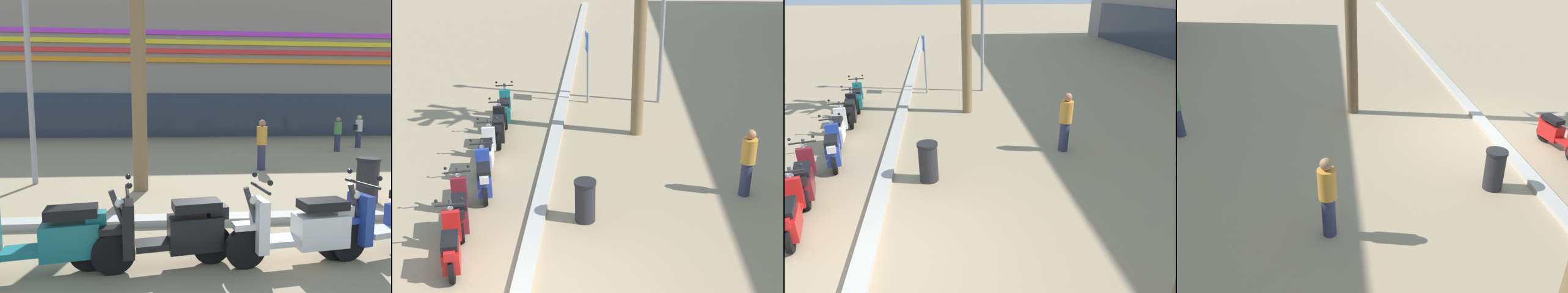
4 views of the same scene
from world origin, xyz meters
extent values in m
cube|color=gray|center=(-4.02, 23.14, 5.35)|extent=(50.01, 15.22, 10.69)
cube|color=orange|center=(-4.02, 15.47, 5.10)|extent=(42.51, 0.10, 0.28)
cube|color=red|center=(-4.02, 15.47, 5.66)|extent=(42.51, 0.10, 0.28)
cube|color=yellow|center=(-4.02, 15.47, 6.23)|extent=(42.51, 0.10, 0.28)
cube|color=#B733D6|center=(-4.02, 15.47, 6.80)|extent=(42.51, 0.10, 0.28)
cube|color=#283342|center=(-4.02, 15.48, 1.60)|extent=(45.01, 0.12, 2.80)
cylinder|color=black|center=(-7.92, -1.68, 0.26)|extent=(0.53, 0.18, 0.52)
cube|color=#197075|center=(-8.60, -1.80, 0.32)|extent=(0.64, 0.37, 0.08)
cube|color=#197075|center=(-8.14, -1.72, 0.42)|extent=(0.72, 0.43, 0.43)
cube|color=black|center=(-8.12, -1.72, 0.76)|extent=(0.64, 0.39, 0.12)
cube|color=#197075|center=(-7.84, -1.67, 0.66)|extent=(0.27, 0.24, 0.16)
cylinder|color=black|center=(-7.63, -1.80, 0.26)|extent=(0.53, 0.18, 0.52)
cylinder|color=black|center=(-6.41, -1.61, 0.26)|extent=(0.53, 0.18, 0.52)
cube|color=black|center=(-7.07, -1.71, 0.32)|extent=(0.64, 0.37, 0.08)
cube|color=black|center=(-6.62, -1.65, 0.43)|extent=(0.72, 0.42, 0.44)
cube|color=black|center=(-6.61, -1.64, 0.78)|extent=(0.64, 0.39, 0.12)
cube|color=black|center=(-7.45, -1.77, 0.55)|extent=(0.19, 0.36, 0.66)
cube|color=black|center=(-7.63, -1.80, 0.55)|extent=(0.34, 0.21, 0.08)
cylinder|color=#333338|center=(-7.53, -1.78, 0.70)|extent=(0.29, 0.11, 0.69)
cylinder|color=black|center=(-7.45, -1.77, 1.02)|extent=(0.12, 0.56, 0.04)
sphere|color=white|center=(-7.55, -1.79, 0.88)|extent=(0.12, 0.12, 0.12)
cube|color=black|center=(-6.33, -1.60, 0.68)|extent=(0.27, 0.23, 0.16)
sphere|color=black|center=(-7.39, -2.01, 1.14)|extent=(0.07, 0.07, 0.07)
sphere|color=black|center=(-7.46, -1.53, 1.14)|extent=(0.07, 0.07, 0.07)
cylinder|color=black|center=(-6.00, -1.79, 0.26)|extent=(0.53, 0.16, 0.52)
cylinder|color=black|center=(-4.77, -1.64, 0.26)|extent=(0.53, 0.16, 0.52)
cube|color=silver|center=(-5.44, -1.72, 0.32)|extent=(0.63, 0.35, 0.08)
cube|color=white|center=(-4.99, -1.66, 0.42)|extent=(0.71, 0.40, 0.43)
cube|color=black|center=(-4.97, -1.66, 0.76)|extent=(0.63, 0.37, 0.12)
cube|color=white|center=(-5.83, -1.76, 0.55)|extent=(0.18, 0.35, 0.66)
cube|color=white|center=(-6.00, -1.79, 0.55)|extent=(0.34, 0.20, 0.08)
cylinder|color=#333338|center=(-5.90, -1.77, 0.70)|extent=(0.29, 0.10, 0.69)
cylinder|color=black|center=(-5.83, -1.76, 1.02)|extent=(0.11, 0.56, 0.04)
sphere|color=white|center=(-5.92, -1.78, 0.88)|extent=(0.12, 0.12, 0.12)
cube|color=silver|center=(-4.69, -1.63, 0.66)|extent=(0.26, 0.23, 0.16)
sphere|color=black|center=(-5.78, -2.00, 1.14)|extent=(0.07, 0.07, 0.07)
sphere|color=black|center=(-5.83, -1.52, 1.14)|extent=(0.07, 0.07, 0.07)
cylinder|color=black|center=(-4.61, -1.68, 0.26)|extent=(0.53, 0.22, 0.52)
cube|color=silver|center=(-4.01, -1.54, 0.32)|extent=(0.65, 0.41, 0.08)
cube|color=#233D9E|center=(-4.43, -1.64, 0.55)|extent=(0.22, 0.36, 0.66)
cube|color=#233D9E|center=(-4.61, -1.68, 0.55)|extent=(0.35, 0.23, 0.08)
cylinder|color=#333338|center=(-4.51, -1.66, 0.70)|extent=(0.29, 0.13, 0.69)
cylinder|color=black|center=(-4.43, -1.64, 1.02)|extent=(0.17, 0.55, 0.04)
sphere|color=white|center=(-4.53, -1.66, 0.88)|extent=(0.12, 0.12, 0.12)
sphere|color=black|center=(-4.36, -1.87, 1.14)|extent=(0.07, 0.07, 0.07)
sphere|color=black|center=(-4.47, -1.40, 1.14)|extent=(0.07, 0.07, 0.07)
cylinder|color=olive|center=(-7.66, 2.25, 2.93)|extent=(0.36, 0.36, 5.85)
cylinder|color=#2D3351|center=(0.90, 8.89, 0.41)|extent=(0.26, 0.26, 0.81)
cylinder|color=#4C8C4C|center=(0.90, 8.89, 1.10)|extent=(0.34, 0.34, 0.58)
sphere|color=#9E704C|center=(0.90, 8.89, 1.50)|extent=(0.22, 0.22, 0.22)
cylinder|color=#2D3351|center=(-3.97, 4.61, 0.42)|extent=(0.26, 0.26, 0.83)
cylinder|color=gold|center=(-3.97, 4.61, 1.13)|extent=(0.34, 0.34, 0.59)
sphere|color=#9E704C|center=(-3.97, 4.61, 1.54)|extent=(0.23, 0.23, 0.23)
cylinder|color=#2D3351|center=(2.71, 10.19, 0.42)|extent=(0.26, 0.26, 0.85)
cylinder|color=silver|center=(2.71, 10.19, 1.15)|extent=(0.34, 0.34, 0.60)
sphere|color=tan|center=(2.71, 10.19, 1.57)|extent=(0.23, 0.23, 0.23)
cube|color=black|center=(2.50, 10.13, 1.06)|extent=(0.16, 0.19, 0.28)
cylinder|color=#232328|center=(-2.70, 0.92, 0.45)|extent=(0.44, 0.44, 0.90)
cylinder|color=black|center=(-2.70, 0.92, 0.92)|extent=(0.48, 0.48, 0.06)
cylinder|color=#939399|center=(-10.52, 3.14, 3.27)|extent=(0.14, 0.14, 6.54)
camera|label=1|loc=(-6.93, -5.57, 1.99)|focal=29.58mm
camera|label=2|loc=(7.82, 1.33, 6.40)|focal=51.71mm
camera|label=3|loc=(4.77, 1.26, 4.17)|focal=32.64mm
camera|label=4|loc=(-10.08, 4.40, 4.96)|focal=36.57mm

